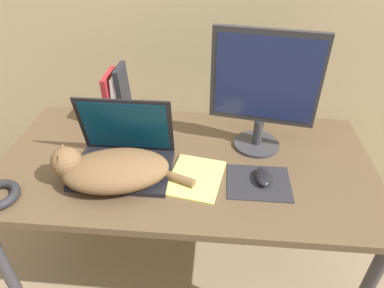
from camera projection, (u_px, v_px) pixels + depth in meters
name	position (u px, v px, depth m)	size (l,w,h in m)	color
desk	(185.00, 175.00, 1.33)	(1.39, 0.70, 0.72)	brown
laptop	(124.00, 156.00, 1.22)	(0.34, 0.25, 0.26)	black
cat	(111.00, 169.00, 1.15)	(0.49, 0.28, 0.14)	brown
external_monitor	(264.00, 88.00, 1.22)	(0.38, 0.18, 0.46)	#333338
mousepad	(258.00, 183.00, 1.18)	(0.22, 0.18, 0.00)	#232328
computer_mouse	(263.00, 177.00, 1.18)	(0.06, 0.10, 0.03)	black
book_row	(118.00, 97.00, 1.45)	(0.08, 0.16, 0.25)	maroon
notepad	(196.00, 178.00, 1.20)	(0.21, 0.25, 0.01)	#E5DB6B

